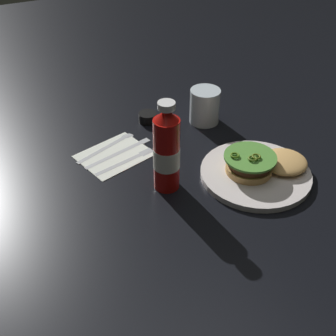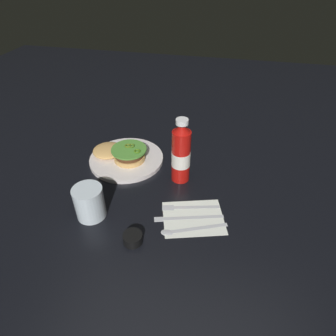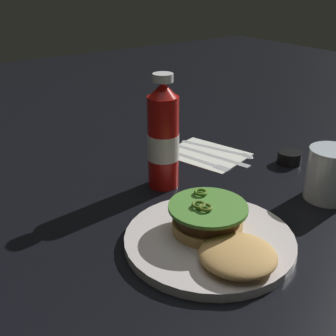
{
  "view_description": "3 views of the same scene",
  "coord_description": "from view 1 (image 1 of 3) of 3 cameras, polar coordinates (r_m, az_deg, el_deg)",
  "views": [
    {
      "loc": [
        -0.41,
        -0.85,
        0.69
      ],
      "look_at": [
        -0.05,
        -0.09,
        0.04
      ],
      "focal_mm": 47.97,
      "sensor_mm": 36.0,
      "label": 1
    },
    {
      "loc": [
        -0.18,
        0.66,
        0.64
      ],
      "look_at": [
        -0.02,
        -0.06,
        0.06
      ],
      "focal_mm": 30.76,
      "sensor_mm": 36.0,
      "label": 2
    },
    {
      "loc": [
        0.6,
        -0.55,
        0.41
      ],
      "look_at": [
        -0.04,
        -0.09,
        0.04
      ],
      "focal_mm": 46.95,
      "sensor_mm": 36.0,
      "label": 3
    }
  ],
  "objects": [
    {
      "name": "dinner_plate",
      "position": [
        1.13,
        11.05,
        -0.71
      ],
      "size": [
        0.27,
        0.27,
        0.01
      ],
      "primitive_type": "cylinder",
      "color": "silver",
      "rests_on": "ground_plane"
    },
    {
      "name": "fork_utensil",
      "position": [
        1.17,
        -4.86,
        1.22
      ],
      "size": [
        0.18,
        0.06,
        0.0
      ],
      "color": "silver",
      "rests_on": "napkin"
    },
    {
      "name": "spoon_utensil",
      "position": [
        1.23,
        -6.97,
        3.23
      ],
      "size": [
        0.18,
        0.08,
        0.0
      ],
      "color": "silver",
      "rests_on": "napkin"
    },
    {
      "name": "burger_sandwich",
      "position": [
        1.12,
        11.92,
        0.64
      ],
      "size": [
        0.21,
        0.14,
        0.05
      ],
      "color": "tan",
      "rests_on": "dinner_plate"
    },
    {
      "name": "ketchup_bottle",
      "position": [
        1.02,
        -0.19,
        2.18
      ],
      "size": [
        0.06,
        0.06,
        0.23
      ],
      "color": "#B8120D",
      "rests_on": "ground_plane"
    },
    {
      "name": "butter_knife",
      "position": [
        1.2,
        -5.82,
        2.27
      ],
      "size": [
        0.2,
        0.07,
        0.0
      ],
      "color": "silver",
      "rests_on": "napkin"
    },
    {
      "name": "condiment_cup",
      "position": [
        1.32,
        -2.6,
        6.45
      ],
      "size": [
        0.05,
        0.05,
        0.03
      ],
      "primitive_type": "cylinder",
      "color": "black",
      "rests_on": "ground_plane"
    },
    {
      "name": "ground_plane",
      "position": [
        1.17,
        0.4,
        1.17
      ],
      "size": [
        3.0,
        3.0,
        0.0
      ],
      "primitive_type": "plane",
      "color": "black"
    },
    {
      "name": "napkin",
      "position": [
        1.19,
        -6.82,
        1.66
      ],
      "size": [
        0.21,
        0.19,
        0.0
      ],
      "primitive_type": "cube",
      "rotation": [
        0.0,
        0.0,
        0.29
      ],
      "color": "white",
      "rests_on": "ground_plane"
    },
    {
      "name": "water_glass",
      "position": [
        1.31,
        4.69,
        7.85
      ],
      "size": [
        0.09,
        0.09,
        0.1
      ],
      "primitive_type": "cylinder",
      "color": "silver",
      "rests_on": "ground_plane"
    }
  ]
}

